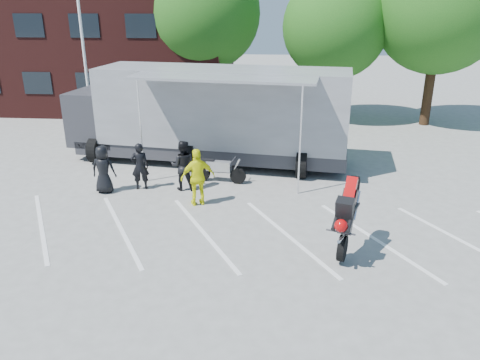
# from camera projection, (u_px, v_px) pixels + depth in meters

# --- Properties ---
(ground) EXTENTS (100.00, 100.00, 0.00)m
(ground) POSITION_uv_depth(u_px,v_px,m) (190.00, 249.00, 12.39)
(ground) COLOR #9A9A95
(ground) RESTS_ON ground
(parking_bay_lines) EXTENTS (18.09, 13.33, 0.01)m
(parking_bay_lines) POSITION_uv_depth(u_px,v_px,m) (196.00, 232.00, 13.32)
(parking_bay_lines) COLOR white
(parking_bay_lines) RESTS_ON ground
(office_building) EXTENTS (18.00, 8.00, 7.00)m
(office_building) POSITION_uv_depth(u_px,v_px,m) (82.00, 48.00, 28.72)
(office_building) COLOR #3F1614
(office_building) RESTS_ON ground
(flagpole) EXTENTS (1.61, 0.12, 8.00)m
(flagpole) POSITION_uv_depth(u_px,v_px,m) (87.00, 29.00, 20.41)
(flagpole) COLOR white
(flagpole) RESTS_ON ground
(tree_left) EXTENTS (6.12, 6.12, 8.64)m
(tree_left) POSITION_uv_depth(u_px,v_px,m) (204.00, 14.00, 25.48)
(tree_left) COLOR #382314
(tree_left) RESTS_ON ground
(tree_mid) EXTENTS (5.44, 5.44, 7.68)m
(tree_mid) POSITION_uv_depth(u_px,v_px,m) (335.00, 27.00, 24.21)
(tree_mid) COLOR #382314
(tree_mid) RESTS_ON ground
(tree_right) EXTENTS (6.46, 6.46, 9.12)m
(tree_right) POSITION_uv_depth(u_px,v_px,m) (440.00, 8.00, 23.01)
(tree_right) COLOR #382314
(tree_right) RESTS_ON ground
(transporter_truck) EXTENTS (12.49, 7.17, 3.78)m
(transporter_truck) POSITION_uv_depth(u_px,v_px,m) (212.00, 161.00, 19.27)
(transporter_truck) COLOR gray
(transporter_truck) RESTS_ON ground
(parked_motorcycle) EXTENTS (2.03, 0.93, 1.03)m
(parked_motorcycle) POSITION_uv_depth(u_px,v_px,m) (220.00, 182.00, 17.03)
(parked_motorcycle) COLOR #B5B5BA
(parked_motorcycle) RESTS_ON ground
(stunt_bike_rider) EXTENTS (1.44, 2.08, 2.24)m
(stunt_bike_rider) POSITION_uv_depth(u_px,v_px,m) (347.00, 249.00, 12.41)
(stunt_bike_rider) COLOR black
(stunt_bike_rider) RESTS_ON ground
(spectator_leather_a) EXTENTS (0.82, 0.54, 1.66)m
(spectator_leather_a) POSITION_uv_depth(u_px,v_px,m) (103.00, 169.00, 15.84)
(spectator_leather_a) COLOR black
(spectator_leather_a) RESTS_ON ground
(spectator_leather_b) EXTENTS (0.67, 0.51, 1.66)m
(spectator_leather_b) POSITION_uv_depth(u_px,v_px,m) (140.00, 166.00, 16.13)
(spectator_leather_b) COLOR black
(spectator_leather_b) RESTS_ON ground
(spectator_leather_c) EXTENTS (0.89, 0.71, 1.76)m
(spectator_leather_c) POSITION_uv_depth(u_px,v_px,m) (183.00, 165.00, 16.08)
(spectator_leather_c) COLOR black
(spectator_leather_c) RESTS_ON ground
(spectator_hivis) EXTENTS (1.19, 0.83, 1.87)m
(spectator_hivis) POSITION_uv_depth(u_px,v_px,m) (198.00, 177.00, 14.82)
(spectator_hivis) COLOR #FAFF0D
(spectator_hivis) RESTS_ON ground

